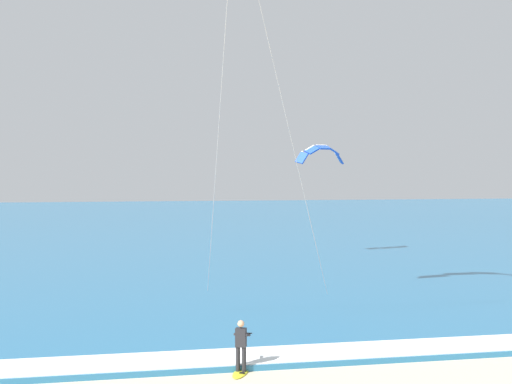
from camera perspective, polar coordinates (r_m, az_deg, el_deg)
sea at (r=80.21m, az=-3.68°, el=-2.78°), size 200.00×120.00×0.20m
surf_foam at (r=23.17m, az=13.42°, el=-13.75°), size 200.00×1.91×0.04m
surfboard at (r=20.64m, az=-1.39°, el=-16.21°), size 0.95×1.46×0.09m
kitesurfer at (r=20.39m, az=-1.38°, el=-13.75°), size 0.65×0.65×1.69m
kite_distant at (r=46.93m, az=6.07°, el=3.63°), size 3.99×1.84×1.49m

